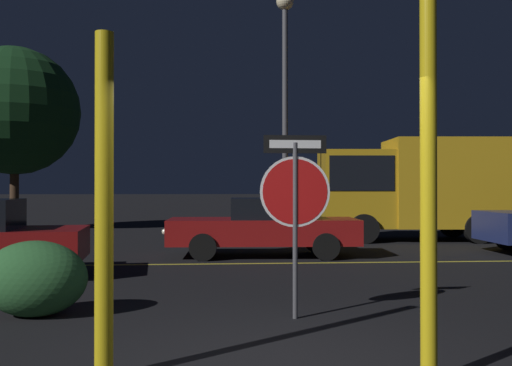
# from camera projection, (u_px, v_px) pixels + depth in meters

# --- Properties ---
(road_center_stripe) EXTENTS (36.12, 0.12, 0.01)m
(road_center_stripe) POSITION_uv_depth(u_px,v_px,m) (237.00, 264.00, 11.92)
(road_center_stripe) COLOR gold
(road_center_stripe) RESTS_ON ground_plane
(stop_sign) EXTENTS (0.87, 0.06, 2.24)m
(stop_sign) POSITION_uv_depth(u_px,v_px,m) (295.00, 192.00, 6.96)
(stop_sign) COLOR #4C4C51
(stop_sign) RESTS_ON ground_plane
(yellow_pole_left) EXTENTS (0.16, 0.16, 2.91)m
(yellow_pole_left) POSITION_uv_depth(u_px,v_px,m) (104.00, 205.00, 4.77)
(yellow_pole_left) COLOR yellow
(yellow_pole_left) RESTS_ON ground_plane
(yellow_pole_right) EXTENTS (0.14, 0.14, 3.16)m
(yellow_pole_right) POSITION_uv_depth(u_px,v_px,m) (428.00, 190.00, 4.66)
(yellow_pole_right) COLOR yellow
(yellow_pole_right) RESTS_ON ground_plane
(hedge_bush_1) EXTENTS (1.29, 0.87, 0.94)m
(hedge_bush_1) POSITION_uv_depth(u_px,v_px,m) (35.00, 279.00, 7.05)
(hedge_bush_1) COLOR #2D6633
(hedge_bush_1) RESTS_ON ground_plane
(passing_car_2) EXTENTS (4.49, 1.91, 1.35)m
(passing_car_2) POSITION_uv_depth(u_px,v_px,m) (264.00, 227.00, 13.23)
(passing_car_2) COLOR maroon
(passing_car_2) RESTS_ON ground_plane
(delivery_truck) EXTENTS (5.59, 2.68, 3.05)m
(delivery_truck) POSITION_uv_depth(u_px,v_px,m) (408.00, 185.00, 17.32)
(delivery_truck) COLOR gold
(delivery_truck) RESTS_ON ground_plane
(street_lamp) EXTENTS (0.51, 0.51, 7.24)m
(street_lamp) POSITION_uv_depth(u_px,v_px,m) (285.00, 72.00, 16.46)
(street_lamp) COLOR #4C4C51
(street_lamp) RESTS_ON ground_plane
(tree_0) EXTENTS (4.74, 4.74, 6.81)m
(tree_0) POSITION_uv_depth(u_px,v_px,m) (15.00, 111.00, 21.14)
(tree_0) COLOR #422D1E
(tree_0) RESTS_ON ground_plane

